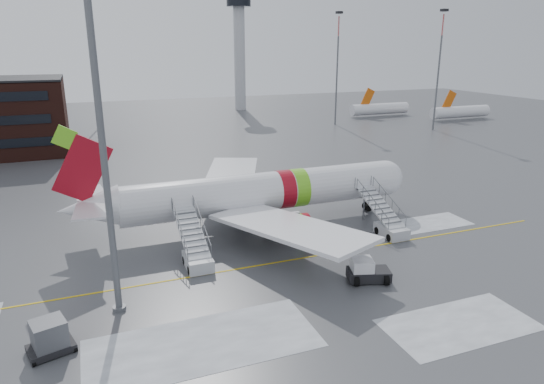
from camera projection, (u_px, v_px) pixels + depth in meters
name	position (u px, v px, depth m)	size (l,w,h in m)	color
ground	(245.00, 262.00, 40.47)	(260.00, 260.00, 0.00)	#494C4F
airliner	(256.00, 193.00, 47.65)	(35.03, 32.97, 11.18)	white
airstair_fwd	(387.00, 223.00, 46.35)	(2.05, 7.70, 3.48)	silver
airstair_aft	(196.00, 252.00, 39.88)	(2.05, 7.70, 3.48)	silver
pushback_tug	(366.00, 271.00, 37.10)	(3.55, 3.06, 1.82)	black
uld_container	(50.00, 338.00, 28.36)	(2.93, 2.46, 2.06)	black
light_mast_near	(98.00, 102.00, 29.07)	(1.20, 1.20, 27.39)	#595B60
control_tower	(239.00, 39.00, 130.09)	(6.40, 6.40, 30.00)	#B2B5BA
light_mast_far_ne	(337.00, 62.00, 106.28)	(1.20, 1.20, 24.25)	#595B60
light_mast_far_n	(94.00, 62.00, 103.16)	(1.20, 1.20, 24.25)	#595B60
light_mast_far_e	(439.00, 63.00, 99.37)	(1.20, 1.20, 24.25)	#595B60
distant_aircraft	(405.00, 118.00, 119.22)	(35.00, 18.00, 8.00)	#D8590C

